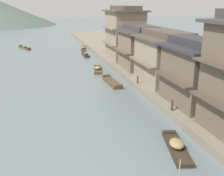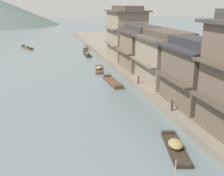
# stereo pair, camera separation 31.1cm
# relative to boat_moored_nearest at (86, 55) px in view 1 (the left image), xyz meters

# --- Properties ---
(riverbank_right) EXTENTS (18.00, 110.00, 0.70)m
(riverbank_right) POSITION_rel_boat_moored_nearest_xyz_m (11.02, -13.78, 0.09)
(riverbank_right) COLOR slate
(riverbank_right) RESTS_ON ground
(boat_moored_nearest) EXTENTS (1.03, 3.97, 0.71)m
(boat_moored_nearest) POSITION_rel_boat_moored_nearest_xyz_m (0.00, 0.00, 0.00)
(boat_moored_nearest) COLOR #33281E
(boat_moored_nearest) RESTS_ON ground
(boat_moored_second) EXTENTS (2.90, 5.13, 0.72)m
(boat_moored_second) POSITION_rel_boat_moored_nearest_xyz_m (-11.84, 12.35, -0.01)
(boat_moored_second) COLOR brown
(boat_moored_second) RESTS_ON ground
(boat_moored_third) EXTENTS (1.43, 5.41, 0.56)m
(boat_moored_third) POSITION_rel_boat_moored_nearest_xyz_m (-0.00, -19.84, -0.08)
(boat_moored_third) COLOR brown
(boat_moored_third) RESTS_ON ground
(boat_moored_far) EXTENTS (1.85, 5.53, 0.72)m
(boat_moored_far) POSITION_rel_boat_moored_nearest_xyz_m (0.78, 7.60, -0.02)
(boat_moored_far) COLOR brown
(boat_moored_far) RESTS_ON ground
(boat_midriver_drifting) EXTENTS (2.16, 4.86, 0.73)m
(boat_midriver_drifting) POSITION_rel_boat_moored_nearest_xyz_m (0.16, -36.90, -0.00)
(boat_midriver_drifting) COLOR #33281E
(boat_midriver_drifting) RESTS_ON ground
(boat_midriver_upstream) EXTENTS (2.02, 5.09, 0.71)m
(boat_midriver_upstream) POSITION_rel_boat_moored_nearest_xyz_m (-0.24, -12.43, -0.02)
(boat_midriver_upstream) COLOR brown
(boat_midriver_upstream) RESTS_ON ground
(house_waterfront_second) EXTENTS (5.31, 7.14, 6.14)m
(house_waterfront_second) POSITION_rel_boat_moored_nearest_xyz_m (5.12, -30.53, 3.44)
(house_waterfront_second) COLOR brown
(house_waterfront_second) RESTS_ON riverbank_right
(house_waterfront_tall) EXTENTS (6.54, 7.90, 6.14)m
(house_waterfront_tall) POSITION_rel_boat_moored_nearest_xyz_m (5.73, -22.99, 3.43)
(house_waterfront_tall) COLOR gray
(house_waterfront_tall) RESTS_ON riverbank_right
(house_waterfront_narrow) EXTENTS (6.29, 6.95, 6.14)m
(house_waterfront_narrow) POSITION_rel_boat_moored_nearest_xyz_m (5.61, -15.08, 3.44)
(house_waterfront_narrow) COLOR #75604C
(house_waterfront_narrow) RESTS_ON riverbank_right
(house_waterfront_far) EXTENTS (6.22, 8.31, 8.74)m
(house_waterfront_far) POSITION_rel_boat_moored_nearest_xyz_m (5.57, -7.31, 4.73)
(house_waterfront_far) COLOR gray
(house_waterfront_far) RESTS_ON riverbank_right
(mooring_post_dock_mid) EXTENTS (0.20, 0.20, 0.99)m
(mooring_post_dock_mid) POSITION_rel_boat_moored_nearest_xyz_m (2.37, -31.70, 0.93)
(mooring_post_dock_mid) COLOR #473828
(mooring_post_dock_mid) RESTS_ON riverbank_right
(mooring_post_dock_far) EXTENTS (0.20, 0.20, 0.92)m
(mooring_post_dock_far) POSITION_rel_boat_moored_nearest_xyz_m (2.37, -22.86, 0.90)
(mooring_post_dock_far) COLOR #473828
(mooring_post_dock_far) RESTS_ON riverbank_right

